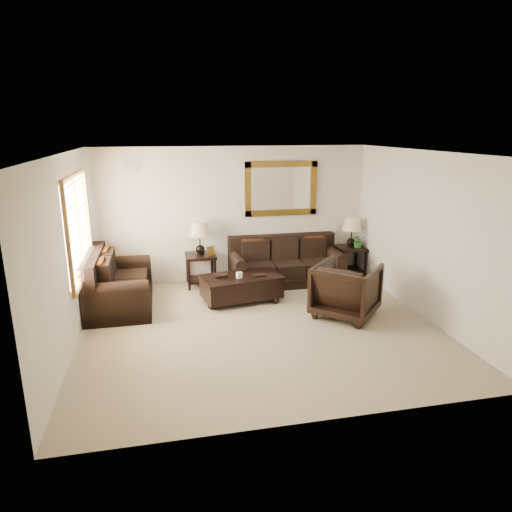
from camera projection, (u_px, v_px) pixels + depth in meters
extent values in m
cube|color=gray|center=(260.00, 326.00, 7.24)|extent=(5.50, 5.00, 0.01)
cube|color=white|center=(260.00, 153.00, 6.50)|extent=(5.50, 5.00, 0.01)
cube|color=beige|center=(233.00, 214.00, 9.22)|extent=(5.50, 0.01, 2.70)
cube|color=beige|center=(315.00, 305.00, 4.52)|extent=(5.50, 0.01, 2.70)
cube|color=beige|center=(66.00, 254.00, 6.32)|extent=(0.01, 5.00, 2.70)
cube|color=beige|center=(424.00, 235.00, 7.42)|extent=(0.01, 5.00, 2.70)
cube|color=white|center=(77.00, 227.00, 7.11)|extent=(0.01, 1.80, 1.50)
cube|color=brown|center=(73.00, 176.00, 6.91)|extent=(0.06, 1.96, 0.08)
cube|color=brown|center=(84.00, 275.00, 7.33)|extent=(0.06, 1.96, 0.08)
cube|color=brown|center=(68.00, 241.00, 6.23)|extent=(0.06, 0.08, 1.50)
cube|color=brown|center=(87.00, 216.00, 8.00)|extent=(0.06, 0.08, 1.50)
cube|color=brown|center=(79.00, 227.00, 7.12)|extent=(0.05, 0.05, 1.50)
cube|color=#4A2F0E|center=(281.00, 189.00, 9.25)|extent=(1.50, 0.06, 1.10)
cube|color=white|center=(281.00, 189.00, 9.27)|extent=(1.26, 0.01, 0.86)
cube|color=#999999|center=(133.00, 166.00, 8.55)|extent=(0.25, 0.02, 0.18)
cube|color=black|center=(286.00, 278.00, 9.29)|extent=(2.24, 0.97, 0.18)
cube|color=black|center=(282.00, 245.00, 9.48)|extent=(2.24, 0.22, 0.46)
cube|color=black|center=(258.00, 269.00, 9.09)|extent=(0.57, 0.79, 0.27)
cube|color=black|center=(286.00, 267.00, 9.21)|extent=(0.57, 0.79, 0.27)
cube|color=black|center=(315.00, 266.00, 9.33)|extent=(0.57, 0.79, 0.27)
cube|color=black|center=(237.00, 273.00, 9.04)|extent=(0.22, 0.97, 0.54)
cylinder|color=black|center=(237.00, 260.00, 8.97)|extent=(0.22, 0.95, 0.22)
cube|color=black|center=(333.00, 267.00, 9.44)|extent=(0.22, 0.97, 0.54)
cylinder|color=black|center=(334.00, 254.00, 9.37)|extent=(0.22, 0.95, 0.22)
cube|color=#5C250C|center=(253.00, 249.00, 9.17)|extent=(0.43, 0.19, 0.44)
cube|color=#5C250C|center=(314.00, 246.00, 9.43)|extent=(0.43, 0.19, 0.44)
cube|color=black|center=(121.00, 301.00, 8.02)|extent=(1.06, 1.78, 0.20)
cube|color=black|center=(94.00, 267.00, 7.77)|extent=(0.24, 1.78, 0.50)
cube|color=black|center=(120.00, 294.00, 7.66)|extent=(0.87, 0.62, 0.30)
cube|color=black|center=(123.00, 282.00, 8.26)|extent=(0.87, 0.62, 0.30)
cube|color=black|center=(117.00, 307.00, 7.25)|extent=(1.06, 0.24, 0.59)
cylinder|color=black|center=(115.00, 289.00, 7.17)|extent=(1.03, 0.24, 0.24)
cube|color=black|center=(123.00, 277.00, 8.69)|extent=(1.06, 0.24, 0.59)
cylinder|color=black|center=(122.00, 262.00, 8.61)|extent=(1.03, 0.24, 0.24)
cube|color=#5C250C|center=(104.00, 273.00, 7.45)|extent=(0.21, 0.47, 0.48)
cube|color=#5C250C|center=(108.00, 261.00, 8.16)|extent=(0.21, 0.47, 0.48)
cube|color=black|center=(200.00, 256.00, 8.96)|extent=(0.59, 0.59, 0.05)
cube|color=black|center=(201.00, 279.00, 9.10)|extent=(0.50, 0.50, 0.03)
cylinder|color=black|center=(189.00, 276.00, 8.76)|extent=(0.05, 0.05, 0.59)
cylinder|color=black|center=(215.00, 274.00, 8.86)|extent=(0.05, 0.05, 0.59)
cylinder|color=black|center=(187.00, 268.00, 9.24)|extent=(0.05, 0.05, 0.59)
cylinder|color=black|center=(212.00, 267.00, 9.34)|extent=(0.05, 0.05, 0.59)
sphere|color=black|center=(200.00, 249.00, 8.93)|extent=(0.18, 0.18, 0.18)
cylinder|color=black|center=(200.00, 240.00, 8.87)|extent=(0.03, 0.03, 0.39)
cone|color=tan|center=(200.00, 229.00, 8.82)|extent=(0.41, 0.41, 0.28)
cube|color=#4A2F0E|center=(211.00, 251.00, 8.87)|extent=(0.16, 0.11, 0.18)
cube|color=black|center=(351.00, 248.00, 9.61)|extent=(0.57, 0.57, 0.05)
cube|color=black|center=(349.00, 269.00, 9.74)|extent=(0.49, 0.49, 0.03)
cylinder|color=black|center=(343.00, 266.00, 9.42)|extent=(0.05, 0.05, 0.57)
cylinder|color=black|center=(365.00, 265.00, 9.52)|extent=(0.05, 0.05, 0.57)
cylinder|color=black|center=(335.00, 260.00, 9.88)|extent=(0.05, 0.05, 0.57)
cylinder|color=black|center=(356.00, 258.00, 9.98)|extent=(0.05, 0.05, 0.57)
sphere|color=black|center=(351.00, 242.00, 9.58)|extent=(0.18, 0.18, 0.18)
cylinder|color=black|center=(351.00, 233.00, 9.53)|extent=(0.02, 0.02, 0.37)
cone|color=tan|center=(352.00, 224.00, 9.47)|extent=(0.39, 0.39, 0.27)
sphere|color=black|center=(212.00, 306.00, 7.94)|extent=(0.13, 0.13, 0.13)
sphere|color=black|center=(276.00, 301.00, 8.18)|extent=(0.13, 0.13, 0.13)
sphere|color=black|center=(208.00, 295.00, 8.44)|extent=(0.13, 0.13, 0.13)
sphere|color=black|center=(269.00, 291.00, 8.67)|extent=(0.13, 0.13, 0.13)
cube|color=black|center=(241.00, 286.00, 8.25)|extent=(1.48, 0.96, 0.39)
cube|color=black|center=(241.00, 277.00, 8.20)|extent=(1.51, 0.98, 0.04)
cube|color=black|center=(221.00, 276.00, 8.16)|extent=(0.26, 0.20, 0.03)
cube|color=black|center=(259.00, 275.00, 8.20)|extent=(0.23, 0.18, 0.03)
cube|color=white|center=(239.00, 275.00, 8.07)|extent=(0.11, 0.10, 0.11)
imported|color=black|center=(346.00, 287.00, 7.54)|extent=(1.32, 1.31, 0.99)
imported|color=#255E20|center=(359.00, 242.00, 9.50)|extent=(0.30, 0.33, 0.24)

